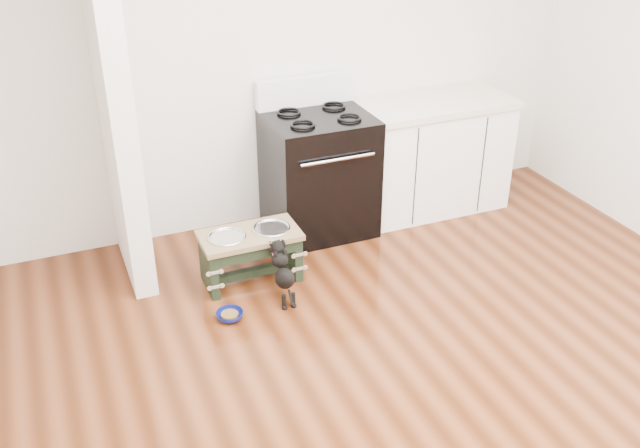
{
  "coord_description": "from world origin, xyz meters",
  "views": [
    {
      "loc": [
        -1.63,
        -2.39,
        2.7
      ],
      "look_at": [
        -0.08,
        1.33,
        0.52
      ],
      "focal_mm": 40.0,
      "sensor_mm": 36.0,
      "label": 1
    }
  ],
  "objects": [
    {
      "name": "ground",
      "position": [
        0.0,
        0.0,
        0.0
      ],
      "size": [
        5.0,
        5.0,
        0.0
      ],
      "primitive_type": "plane",
      "color": "#3F1C0B",
      "rests_on": "ground"
    },
    {
      "name": "room_shell",
      "position": [
        0.0,
        0.0,
        1.62
      ],
      "size": [
        5.0,
        5.0,
        5.0
      ],
      "color": "silver",
      "rests_on": "ground"
    },
    {
      "name": "partition_wall",
      "position": [
        -1.18,
        2.1,
        1.35
      ],
      "size": [
        0.15,
        0.8,
        2.7
      ],
      "primitive_type": "cube",
      "color": "silver",
      "rests_on": "ground"
    },
    {
      "name": "oven_range",
      "position": [
        0.25,
        2.16,
        0.48
      ],
      "size": [
        0.76,
        0.69,
        1.14
      ],
      "color": "black",
      "rests_on": "ground"
    },
    {
      "name": "cabinet_run",
      "position": [
        1.23,
        2.18,
        0.45
      ],
      "size": [
        1.24,
        0.64,
        0.91
      ],
      "color": "white",
      "rests_on": "ground"
    },
    {
      "name": "dog_feeder",
      "position": [
        -0.47,
        1.64,
        0.26
      ],
      "size": [
        0.67,
        0.36,
        0.38
      ],
      "color": "black",
      "rests_on": "ground"
    },
    {
      "name": "puppy",
      "position": [
        -0.35,
        1.33,
        0.22
      ],
      "size": [
        0.12,
        0.35,
        0.41
      ],
      "color": "black",
      "rests_on": "ground"
    },
    {
      "name": "floor_bowl",
      "position": [
        -0.74,
        1.25,
        0.03
      ],
      "size": [
        0.23,
        0.23,
        0.05
      ],
      "rotation": [
        0.0,
        0.0,
        -0.39
      ],
      "color": "navy",
      "rests_on": "ground"
    }
  ]
}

